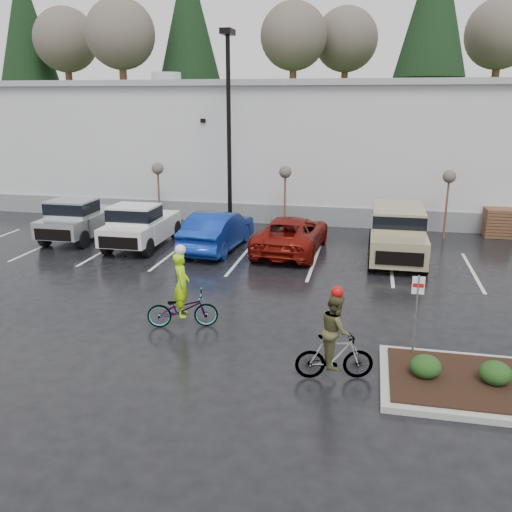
% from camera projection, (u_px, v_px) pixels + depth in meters
% --- Properties ---
extents(ground, '(120.00, 120.00, 0.00)m').
position_uv_depth(ground, '(263.00, 348.00, 14.23)').
color(ground, black).
rests_on(ground, ground).
extents(warehouse, '(60.50, 15.50, 7.20)m').
position_uv_depth(warehouse, '(332.00, 142.00, 33.85)').
color(warehouse, silver).
rests_on(warehouse, ground).
extents(wooded_ridge, '(80.00, 25.00, 6.00)m').
position_uv_depth(wooded_ridge, '(348.00, 131.00, 55.64)').
color(wooded_ridge, '#273F1A').
rests_on(wooded_ridge, ground).
extents(lamppost, '(0.50, 1.00, 9.22)m').
position_uv_depth(lamppost, '(229.00, 112.00, 24.69)').
color(lamppost, black).
rests_on(lamppost, ground).
extents(sapling_west, '(0.60, 0.60, 3.20)m').
position_uv_depth(sapling_west, '(158.00, 172.00, 27.26)').
color(sapling_west, '#492E1D').
rests_on(sapling_west, ground).
extents(sapling_mid, '(0.60, 0.60, 3.20)m').
position_uv_depth(sapling_mid, '(285.00, 176.00, 25.97)').
color(sapling_mid, '#492E1D').
rests_on(sapling_mid, ground).
extents(sapling_east, '(0.60, 0.60, 3.20)m').
position_uv_depth(sapling_east, '(449.00, 180.00, 24.48)').
color(sapling_east, '#492E1D').
rests_on(sapling_east, ground).
extents(pallet_stack_a, '(1.20, 1.20, 1.35)m').
position_uv_depth(pallet_stack_a, '(498.00, 222.00, 25.50)').
color(pallet_stack_a, '#492E1D').
rests_on(pallet_stack_a, ground).
extents(shrub_a, '(0.70, 0.70, 0.52)m').
position_uv_depth(shrub_a, '(426.00, 366.00, 12.38)').
color(shrub_a, '#1A3813').
rests_on(shrub_a, curb_island).
extents(shrub_b, '(0.70, 0.70, 0.52)m').
position_uv_depth(shrub_b, '(495.00, 373.00, 12.08)').
color(shrub_b, '#1A3813').
rests_on(shrub_b, curb_island).
extents(fire_lane_sign, '(0.30, 0.05, 2.20)m').
position_uv_depth(fire_lane_sign, '(416.00, 306.00, 13.27)').
color(fire_lane_sign, gray).
rests_on(fire_lane_sign, ground).
extents(pickup_silver, '(2.10, 5.20, 1.96)m').
position_uv_depth(pickup_silver, '(83.00, 217.00, 25.23)').
color(pickup_silver, '#B1B5B9').
rests_on(pickup_silver, ground).
extents(pickup_white, '(2.10, 5.20, 1.96)m').
position_uv_depth(pickup_white, '(144.00, 223.00, 23.95)').
color(pickup_white, silver).
rests_on(pickup_white, ground).
extents(car_blue, '(2.16, 5.21, 1.68)m').
position_uv_depth(car_blue, '(218.00, 230.00, 23.27)').
color(car_blue, navy).
rests_on(car_blue, ground).
extents(car_red, '(2.86, 5.63, 1.53)m').
position_uv_depth(car_red, '(291.00, 234.00, 22.95)').
color(car_red, maroon).
rests_on(car_red, ground).
extents(suv_tan, '(2.20, 5.10, 2.06)m').
position_uv_depth(suv_tan, '(397.00, 235.00, 21.77)').
color(suv_tan, tan).
rests_on(suv_tan, ground).
extents(cyclist_hivis, '(2.13, 1.23, 2.44)m').
position_uv_depth(cyclist_hivis, '(182.00, 302.00, 15.36)').
color(cyclist_hivis, '#3F3F44').
rests_on(cyclist_hivis, ground).
extents(cyclist_olive, '(1.83, 0.92, 2.28)m').
position_uv_depth(cyclist_olive, '(335.00, 345.00, 12.47)').
color(cyclist_olive, '#3F3F44').
rests_on(cyclist_olive, ground).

